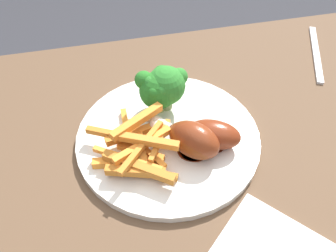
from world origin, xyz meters
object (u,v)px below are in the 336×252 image
Objects in this scene: broccoli_floret_front at (158,88)px; broccoli_floret_middle at (165,86)px; dinner_plate at (168,137)px; fork at (316,53)px; chicken_drumstick_near at (209,134)px; chicken_drumstick_extra at (190,139)px; carrot_fries_pile at (137,149)px; dining_table at (203,206)px; chicken_drumstick_far at (192,138)px.

broccoli_floret_front is 0.92× the size of broccoli_floret_middle.
dinner_plate is 1.50× the size of fork.
broccoli_floret_middle reaches higher than chicken_drumstick_near.
chicken_drumstick_extra reaches higher than dinner_plate.
broccoli_floret_front is 0.53× the size of chicken_drumstick_near.
carrot_fries_pile reaches higher than dinner_plate.
chicken_drumstick_extra is 0.37m from fork.
fork reaches higher than dining_table.
chicken_drumstick_far is at bearing 146.87° from chicken_drumstick_extra.
broccoli_floret_front reaches higher than dinner_plate.
broccoli_floret_middle is at bearing -123.58° from carrot_fries_pile.
fork is (-0.31, -0.19, -0.03)m from chicken_drumstick_far.
fork is at bearing -164.47° from broccoli_floret_middle.
broccoli_floret_front reaches higher than fork.
carrot_fries_pile is 1.38× the size of chicken_drumstick_extra.
dining_table is 6.69× the size of chicken_drumstick_near.
chicken_drumstick_extra is at bearing -35.17° from fork.
chicken_drumstick_near is (-0.00, -0.02, 0.17)m from dining_table.
broccoli_floret_middle reaches higher than fork.
broccoli_floret_middle is 0.57× the size of chicken_drumstick_near.
dinner_plate is 0.05m from chicken_drumstick_extra.
broccoli_floret_front is at bearing -118.57° from carrot_fries_pile.
dinner_plate is 3.66× the size of broccoli_floret_middle.
fork is at bearing -147.33° from chicken_drumstick_near.
carrot_fries_pile is at bearing -40.64° from fork.
broccoli_floret_middle is 0.11m from chicken_drumstick_near.
dining_table is at bearing 82.57° from chicken_drumstick_near.
chicken_drumstick_extra is at bearing 99.54° from broccoli_floret_middle.
carrot_fries_pile reaches higher than fork.
chicken_drumstick_near is at bearing 122.59° from broccoli_floret_front.
carrot_fries_pile is at bearing -11.94° from dining_table.
chicken_drumstick_far is at bearing 127.70° from dinner_plate.
chicken_drumstick_far is at bearing 13.15° from chicken_drumstick_near.
dining_table is at bearing 115.38° from broccoli_floret_front.
chicken_drumstick_extra is (-0.08, 0.00, 0.00)m from carrot_fries_pile.
dining_table is 0.38m from fork.
broccoli_floret_front is 0.38× the size of fork.
chicken_drumstick_extra is at bearing -35.79° from dining_table.
carrot_fries_pile is 0.87× the size of fork.
fork is at bearing -148.84° from chicken_drumstick_far.
dinner_plate is 0.08m from broccoli_floret_middle.
chicken_drumstick_near is 0.71× the size of fork.
chicken_drumstick_far is (-0.03, 0.04, 0.03)m from dinner_plate.
broccoli_floret_middle is (-0.01, -0.06, 0.05)m from dinner_plate.
chicken_drumstick_far is (-0.03, 0.10, -0.02)m from broccoli_floret_front.
chicken_drumstick_extra reaches higher than carrot_fries_pile.
chicken_drumstick_extra is (0.00, -0.00, -0.00)m from chicken_drumstick_far.
dining_table is at bearing 134.26° from dinner_plate.
chicken_drumstick_near reaches higher than dinner_plate.
broccoli_floret_middle is 0.66× the size of chicken_drumstick_far.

